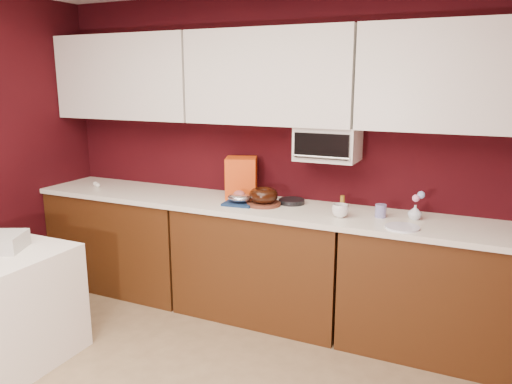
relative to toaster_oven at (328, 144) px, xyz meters
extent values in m
cube|color=#32060B|center=(-0.45, 0.15, -0.12)|extent=(4.00, 0.02, 2.50)
cube|color=#46240E|center=(-1.78, -0.17, -0.95)|extent=(1.31, 0.58, 0.86)
cube|color=#46240E|center=(-0.45, -0.17, -0.95)|extent=(1.31, 0.58, 0.86)
cube|color=#46240E|center=(0.88, -0.17, -0.95)|extent=(1.31, 0.58, 0.86)
cube|color=white|center=(-0.45, -0.17, -0.49)|extent=(4.00, 0.62, 0.04)
cube|color=white|center=(-1.78, -0.02, 0.48)|extent=(1.31, 0.33, 0.70)
cube|color=white|center=(-0.45, -0.02, 0.48)|extent=(1.31, 0.33, 0.70)
cube|color=white|center=(0.88, -0.02, 0.48)|extent=(1.31, 0.33, 0.70)
cube|color=white|center=(0.00, 0.00, 0.00)|extent=(0.45, 0.30, 0.25)
cube|color=black|center=(0.00, -0.16, 0.00)|extent=(0.40, 0.02, 0.18)
cylinder|color=silver|center=(0.00, -0.18, -0.07)|extent=(0.42, 0.02, 0.02)
cylinder|color=brown|center=(-0.44, -0.18, -0.46)|extent=(0.34, 0.34, 0.02)
torus|color=black|center=(-0.44, -0.18, -0.39)|extent=(0.29, 0.29, 0.09)
cube|color=navy|center=(-0.61, -0.23, -0.47)|extent=(0.25, 0.22, 0.02)
ellipsoid|color=silver|center=(-0.61, -0.23, -0.42)|extent=(0.20, 0.17, 0.07)
ellipsoid|color=#B45652|center=(-0.61, -0.23, -0.40)|extent=(0.10, 0.09, 0.06)
cube|color=red|center=(-0.70, -0.02, -0.31)|extent=(0.30, 0.29, 0.33)
cylinder|color=black|center=(-0.26, -0.04, -0.46)|extent=(0.26, 0.26, 0.03)
imported|color=white|center=(0.18, -0.25, -0.42)|extent=(0.12, 0.12, 0.11)
cylinder|color=navy|center=(0.43, -0.13, -0.43)|extent=(0.08, 0.08, 0.09)
imported|color=silver|center=(0.66, -0.09, -0.42)|extent=(0.10, 0.10, 0.11)
sphere|color=#FF93C4|center=(0.66, -0.09, -0.33)|extent=(0.05, 0.05, 0.05)
sphere|color=#94AFEC|center=(0.69, -0.07, -0.30)|extent=(0.05, 0.05, 0.05)
cylinder|color=white|center=(0.62, -0.34, -0.47)|extent=(0.25, 0.25, 0.01)
cylinder|color=#855F18|center=(0.12, 0.00, -0.43)|extent=(0.04, 0.04, 0.09)
ellipsoid|color=white|center=(-2.10, -0.17, -0.46)|extent=(0.05, 0.04, 0.04)
ellipsoid|color=silver|center=(-2.04, -0.21, -0.45)|extent=(0.06, 0.06, 0.04)
camera|label=1|loc=(1.06, -3.53, 0.47)|focal=35.00mm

